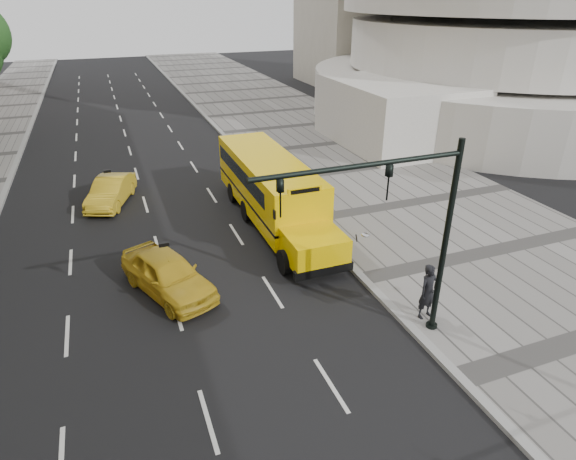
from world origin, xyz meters
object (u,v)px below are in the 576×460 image
object	(u,v)px
taxi_near	(168,274)
traffic_signal	(408,224)
school_bus	(270,185)
taxi_far	(111,191)
pedestrian	(428,292)

from	to	relation	value
taxi_near	traffic_signal	size ratio (longest dim) A/B	0.70
traffic_signal	taxi_near	bearing A→B (deg)	139.50
school_bus	taxi_near	xyz separation A→B (m)	(-5.53, -4.60, -1.00)
taxi_far	pedestrian	xyz separation A→B (m)	(9.30, -14.10, 0.43)
taxi_near	traffic_signal	distance (m)	8.83
pedestrian	taxi_far	bearing A→B (deg)	114.21
taxi_near	pedestrian	distance (m)	9.10
pedestrian	traffic_signal	distance (m)	3.39
school_bus	taxi_far	xyz separation A→B (m)	(-7.07, 4.74, -1.07)
traffic_signal	taxi_far	bearing A→B (deg)	117.89
taxi_near	pedestrian	bearing A→B (deg)	-53.82
taxi_far	pedestrian	size ratio (longest dim) A/B	2.15
taxi_near	traffic_signal	world-z (taller)	traffic_signal
school_bus	traffic_signal	size ratio (longest dim) A/B	1.81
school_bus	taxi_far	distance (m)	8.58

